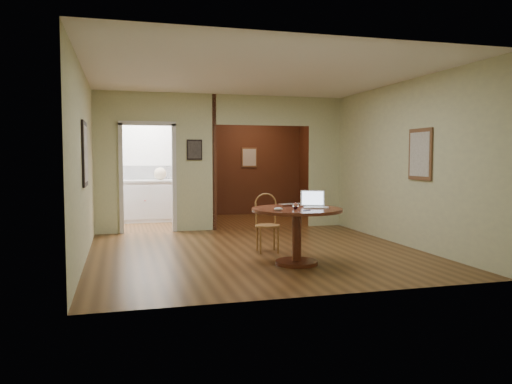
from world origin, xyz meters
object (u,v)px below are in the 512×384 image
object	(u,v)px
dining_table	(297,223)
chair	(267,219)
closed_laptop	(294,205)
open_laptop	(314,203)

from	to	relation	value
dining_table	chair	distance (m)	1.01
closed_laptop	open_laptop	bearing A→B (deg)	-73.61
dining_table	chair	xyz separation A→B (m)	(-0.13, 1.00, -0.07)
dining_table	chair	size ratio (longest dim) A/B	1.36
chair	closed_laptop	distance (m)	0.76
chair	closed_laptop	world-z (taller)	chair
dining_table	open_laptop	xyz separation A→B (m)	(0.26, 0.02, 0.26)
chair	open_laptop	size ratio (longest dim) A/B	2.30
open_laptop	closed_laptop	distance (m)	0.36
open_laptop	closed_laptop	world-z (taller)	open_laptop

